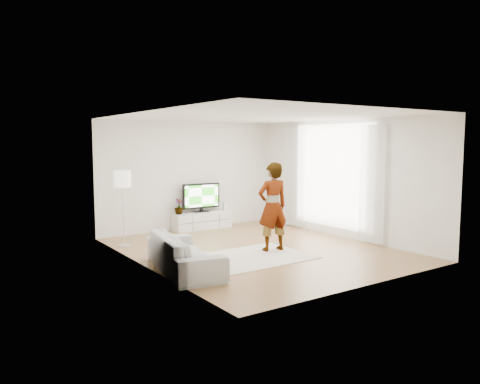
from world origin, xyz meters
TOP-DOWN VIEW (x-y plane):
  - floor at (0.00, 0.00)m, footprint 6.00×6.00m
  - ceiling at (0.00, 0.00)m, footprint 6.00×6.00m
  - wall_left at (-2.50, 0.00)m, footprint 0.02×6.00m
  - wall_right at (2.50, 0.00)m, footprint 0.02×6.00m
  - wall_back at (0.00, 3.00)m, footprint 5.00×0.02m
  - wall_front at (0.00, -3.00)m, footprint 5.00×0.02m
  - window at (2.48, 0.30)m, footprint 0.01×2.60m
  - curtain_near at (2.40, -1.00)m, footprint 0.04×0.70m
  - curtain_far at (2.40, 1.60)m, footprint 0.04×0.70m
  - media_console at (0.23, 2.76)m, footprint 1.58×0.45m
  - television at (0.23, 2.79)m, footprint 1.08×0.21m
  - game_console at (0.92, 2.76)m, footprint 0.08×0.16m
  - potted_plant at (-0.44, 2.77)m, footprint 0.29×0.29m
  - rug at (-0.52, -0.49)m, footprint 2.33×1.70m
  - player at (0.20, -0.26)m, footprint 0.72×0.52m
  - sofa at (-2.03, -0.59)m, footprint 1.24×2.30m
  - floor_lamp at (-2.20, 1.94)m, footprint 0.37×0.37m

SIDE VIEW (x-z plane):
  - floor at x=0.00m, z-range 0.00..0.00m
  - rug at x=-0.52m, z-range 0.00..0.01m
  - media_console at x=0.23m, z-range 0.00..0.45m
  - sofa at x=-2.03m, z-range 0.00..0.64m
  - game_console at x=0.92m, z-range 0.45..0.66m
  - potted_plant at x=-0.44m, z-range 0.45..0.84m
  - television at x=0.23m, z-range 0.48..1.23m
  - player at x=0.20m, z-range 0.01..1.85m
  - curtain_near at x=2.40m, z-range 0.05..2.65m
  - curtain_far at x=2.40m, z-range 0.05..2.65m
  - wall_left at x=-2.50m, z-range 0.00..2.80m
  - wall_right at x=2.50m, z-range 0.00..2.80m
  - wall_back at x=0.00m, z-range 0.00..2.80m
  - wall_front at x=0.00m, z-range 0.00..2.80m
  - floor_lamp at x=-2.20m, z-range 0.57..2.23m
  - window at x=2.48m, z-range 0.20..2.70m
  - ceiling at x=0.00m, z-range 2.80..2.80m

